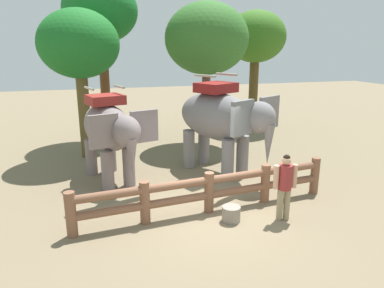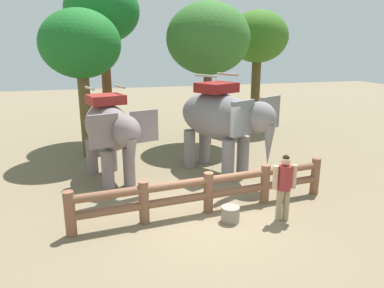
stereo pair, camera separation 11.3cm
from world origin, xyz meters
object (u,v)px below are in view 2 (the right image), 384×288
tree_deep_back (80,46)px  feed_bucket (230,214)px  tourist_woman_in_black (284,183)px  tree_far_left (208,39)px  log_fence (208,190)px  tree_back_center (102,13)px  tree_far_right (258,39)px  elephant_center (222,119)px  elephant_near_left (110,130)px

tree_deep_back → feed_bucket: tree_deep_back is taller
tourist_woman_in_black → tree_far_left: size_ratio=0.28×
tree_deep_back → tree_far_left: bearing=5.3°
log_fence → tree_back_center: tree_back_center is taller
tree_back_center → tree_far_right: 7.52m
tree_back_center → tree_far_right: tree_back_center is taller
elephant_center → tree_far_right: 7.88m
elephant_center → tree_deep_back: tree_deep_back is taller
feed_bucket → log_fence: bearing=118.8°
tree_back_center → tourist_woman_in_black: bearing=-69.1°
tree_far_right → tree_deep_back: (-8.38, -2.97, -0.38)m
tree_far_right → log_fence: bearing=-121.9°
elephant_center → tree_far_left: bearing=78.6°
tourist_woman_in_black → tree_far_right: 11.08m
tree_far_right → tree_deep_back: tree_far_right is taller
elephant_near_left → tree_far_left: bearing=39.3°
elephant_center → tree_deep_back: size_ratio=0.71×
elephant_near_left → tree_back_center: size_ratio=0.51×
tree_back_center → elephant_near_left: bearing=-92.5°
tree_back_center → tree_far_right: size_ratio=1.18×
elephant_near_left → elephant_center: size_ratio=0.92×
tourist_woman_in_black → log_fence: bearing=149.8°
elephant_center → tree_back_center: (-3.28, 5.62, 3.62)m
tree_far_left → tree_far_right: tree_far_right is taller
elephant_center → tree_far_left: size_ratio=0.65×
elephant_center → feed_bucket: bearing=-106.6°
elephant_center → tree_back_center: 7.45m
elephant_center → tourist_woman_in_black: bearing=-86.2°
log_fence → elephant_center: 3.23m
elephant_center → tree_deep_back: (-4.22, 3.17, 2.28)m
tourist_woman_in_black → tree_deep_back: (-4.46, 6.77, 3.15)m
tree_back_center → elephant_center: bearing=-59.8°
log_fence → tree_deep_back: 7.40m
tree_deep_back → feed_bucket: bearing=-63.5°
elephant_near_left → tree_deep_back: (-0.70, 3.02, 2.45)m
tree_far_right → tree_back_center: bearing=-176.0°
elephant_near_left → tree_deep_back: bearing=103.1°
feed_bucket → elephant_center: bearing=73.4°
tree_far_right → tree_deep_back: bearing=-160.5°
log_fence → elephant_center: size_ratio=1.79×
tree_far_right → tree_deep_back: size_ratio=1.08×
log_fence → tree_back_center: bearing=103.2°
tourist_woman_in_black → tree_far_left: bearing=86.1°
tourist_woman_in_black → tree_far_right: tree_far_right is taller
log_fence → tree_back_center: 9.80m
tree_back_center → feed_bucket: size_ratio=15.41×
tree_back_center → tree_far_right: (7.44, 0.52, -0.97)m
tree_back_center → feed_bucket: (2.29, -8.93, -5.26)m
log_fence → tree_far_right: (5.50, 8.82, 3.88)m
feed_bucket → tree_far_left: bearing=76.1°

